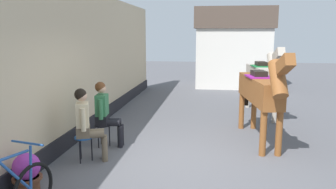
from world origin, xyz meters
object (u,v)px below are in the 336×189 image
at_px(seated_visitor_far, 105,111).
at_px(flower_planter_near, 27,173).
at_px(saddled_horse_far, 262,76).
at_px(saddled_horse_near, 261,91).
at_px(seated_visitor_near, 86,121).

xyz_separation_m(seated_visitor_far, flower_planter_near, (-0.46, -2.27, -0.44)).
height_order(seated_visitor_far, flower_planter_near, seated_visitor_far).
distance_m(saddled_horse_far, flower_planter_near, 6.95).
distance_m(seated_visitor_far, flower_planter_near, 2.36).
bearing_deg(flower_planter_near, seated_visitor_far, 78.68).
bearing_deg(flower_planter_near, saddled_horse_far, 53.63).
xyz_separation_m(saddled_horse_near, saddled_horse_far, (0.37, 2.54, 0.00)).
height_order(seated_visitor_near, flower_planter_near, seated_visitor_near).
relative_size(seated_visitor_near, seated_visitor_far, 1.00).
height_order(saddled_horse_far, flower_planter_near, saddled_horse_far).
xyz_separation_m(seated_visitor_far, saddled_horse_far, (3.64, 3.28, 0.38)).
distance_m(seated_visitor_far, saddled_horse_near, 3.37).
bearing_deg(seated_visitor_near, seated_visitor_far, 85.12).
xyz_separation_m(seated_visitor_far, saddled_horse_near, (3.26, 0.74, 0.38)).
xyz_separation_m(seated_visitor_near, seated_visitor_far, (0.07, 0.86, 0.00)).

